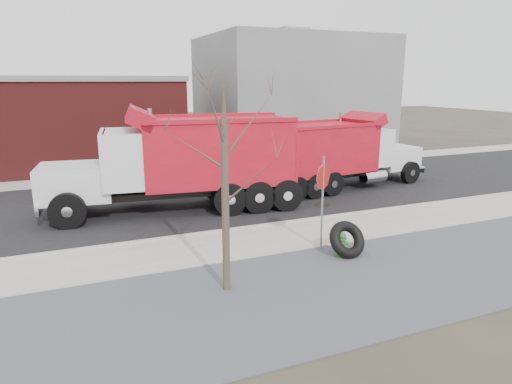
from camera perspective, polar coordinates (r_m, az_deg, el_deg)
name	(u,v)px	position (r m, az deg, el deg)	size (l,w,h in m)	color
ground	(293,240)	(14.92, 4.70, -5.94)	(120.00, 120.00, 0.00)	#383328
gravel_verge	(357,282)	(12.15, 12.47, -10.92)	(60.00, 5.00, 0.03)	slate
sidewalk	(290,236)	(15.12, 4.26, -5.54)	(60.00, 2.50, 0.06)	#9E9B93
curb	(273,224)	(16.21, 2.18, -4.06)	(60.00, 0.15, 0.11)	#9E9B93
road	(229,195)	(20.46, -3.45, -0.41)	(60.00, 9.40, 0.02)	black
far_sidewalk	(195,172)	(25.77, -7.69, 2.52)	(60.00, 2.00, 0.06)	#9E9B93
building_grey	(290,94)	(34.18, 4.32, 12.07)	(12.00, 10.00, 8.00)	gray
bare_tree	(225,158)	(10.52, -3.95, 4.28)	(3.20, 3.20, 5.20)	#382D23
fire_hydrant	(342,245)	(13.61, 10.66, -6.56)	(0.43, 0.42, 0.76)	#2A6F38
truck_tire	(347,240)	(13.63, 11.32, -5.86)	(1.20, 0.97, 1.12)	black
stop_sign	(323,187)	(13.57, 8.36, 0.57)	(0.69, 0.42, 2.89)	gray
dump_truck_red_a	(340,151)	(21.89, 10.49, 5.04)	(8.72, 3.42, 3.49)	black
dump_truck_red_b	(183,159)	(17.91, -9.09, 4.11)	(9.87, 3.83, 4.06)	black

